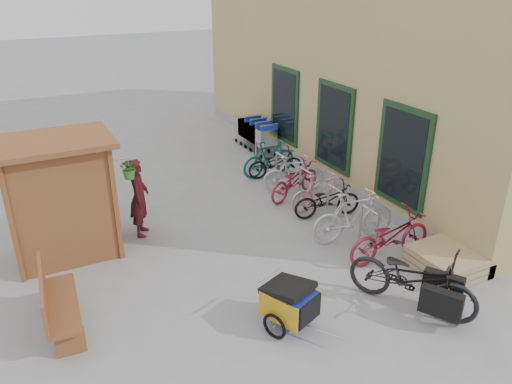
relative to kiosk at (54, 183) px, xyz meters
name	(u,v)px	position (x,y,z in m)	size (l,w,h in m)	color
ground	(268,275)	(3.28, -2.47, -1.55)	(80.00, 80.00, 0.00)	#939396
building	(395,36)	(9.77, 2.03, 1.94)	(6.07, 13.00, 7.00)	tan
kiosk	(54,183)	(0.00, 0.00, 0.00)	(2.49, 1.65, 2.40)	brown
bike_rack	(306,183)	(5.58, -0.07, -1.04)	(0.05, 5.35, 0.86)	#A5A8AD
pallet_stack	(444,262)	(6.28, -3.87, -1.34)	(1.00, 1.20, 0.40)	tan
bench	(55,302)	(-0.41, -2.36, -1.02)	(0.59, 1.66, 1.04)	brown
shopping_carts	(255,130)	(6.28, 4.06, -0.93)	(0.60, 2.01, 1.07)	silver
child_trailer	(290,301)	(2.89, -3.89, -1.10)	(0.92, 1.40, 0.82)	navy
cargo_bike	(414,279)	(4.94, -4.42, -0.99)	(1.73, 2.25, 1.14)	black
person_kiosk	(139,198)	(1.60, 0.17, -0.70)	(0.62, 0.41, 1.71)	maroon
bike_0	(390,236)	(5.65, -3.03, -1.06)	(0.66, 1.89, 0.99)	maroon
bike_1	(353,216)	(5.46, -2.11, -0.99)	(0.53, 1.86, 1.12)	silver
bike_2	(327,200)	(5.62, -0.94, -1.14)	(0.55, 1.58, 0.83)	black
bike_3	(320,192)	(5.67, -0.57, -1.09)	(0.43, 1.53, 0.92)	pink
bike_4	(295,180)	(5.51, 0.32, -1.10)	(0.60, 1.73, 0.91)	maroon
bike_5	(294,174)	(5.69, 0.67, -1.08)	(0.45, 1.59, 0.95)	silver
bike_6	(275,163)	(5.74, 1.71, -1.15)	(0.54, 1.54, 0.81)	black
bike_7	(269,158)	(5.65, 1.92, -1.05)	(0.47, 1.67, 1.00)	#1A6368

